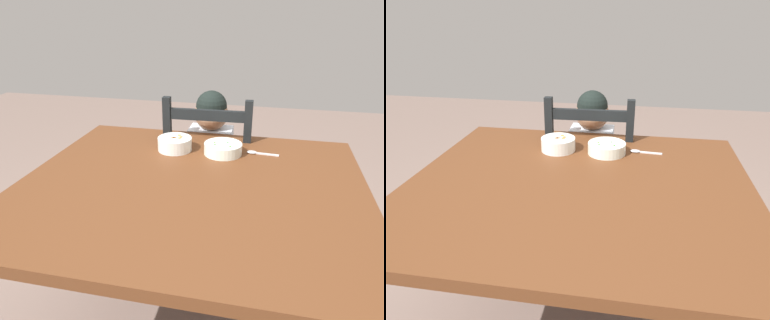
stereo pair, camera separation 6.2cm
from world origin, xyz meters
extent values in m
cube|color=brown|center=(0.00, 0.00, 0.76)|extent=(1.24, 1.09, 0.04)
cylinder|color=brown|center=(-0.54, 0.47, 0.37)|extent=(0.07, 0.07, 0.74)
cylinder|color=brown|center=(0.54, 0.47, 0.37)|extent=(0.07, 0.07, 0.74)
cube|color=black|center=(-0.03, 0.64, 0.45)|extent=(0.43, 0.43, 0.02)
cube|color=black|center=(0.15, 0.84, 0.22)|extent=(0.04, 0.04, 0.44)
cube|color=black|center=(-0.23, 0.83, 0.22)|extent=(0.04, 0.04, 0.44)
cube|color=black|center=(0.16, 0.46, 0.22)|extent=(0.04, 0.04, 0.44)
cube|color=black|center=(-0.22, 0.45, 0.22)|extent=(0.04, 0.04, 0.44)
cube|color=black|center=(0.16, 0.46, 0.72)|extent=(0.04, 0.04, 0.51)
cube|color=black|center=(-0.22, 0.45, 0.72)|extent=(0.04, 0.04, 0.51)
cube|color=black|center=(-0.03, 0.45, 0.90)|extent=(0.36, 0.04, 0.05)
cube|color=black|center=(-0.03, 0.45, 0.74)|extent=(0.36, 0.04, 0.05)
cube|color=silver|center=(-0.03, 0.61, 0.62)|extent=(0.22, 0.14, 0.32)
sphere|color=#A77859|center=(-0.03, 0.61, 0.86)|extent=(0.17, 0.17, 0.17)
sphere|color=black|center=(-0.03, 0.61, 0.90)|extent=(0.16, 0.16, 0.16)
cylinder|color=#3F4C72|center=(-0.09, 0.49, 0.23)|extent=(0.07, 0.07, 0.46)
cylinder|color=#3F4C72|center=(0.02, 0.49, 0.23)|extent=(0.07, 0.07, 0.46)
cylinder|color=silver|center=(-0.16, 0.51, 0.70)|extent=(0.06, 0.24, 0.13)
cylinder|color=silver|center=(0.10, 0.51, 0.70)|extent=(0.06, 0.24, 0.13)
cylinder|color=white|center=(0.07, 0.29, 0.80)|extent=(0.16, 0.16, 0.05)
cylinder|color=white|center=(0.07, 0.29, 0.78)|extent=(0.07, 0.07, 0.01)
cylinder|color=green|center=(0.07, 0.29, 0.81)|extent=(0.13, 0.13, 0.03)
sphere|color=green|center=(0.04, 0.27, 0.82)|extent=(0.01, 0.01, 0.01)
sphere|color=green|center=(0.09, 0.31, 0.82)|extent=(0.01, 0.01, 0.01)
sphere|color=green|center=(0.11, 0.27, 0.82)|extent=(0.01, 0.01, 0.01)
sphere|color=green|center=(0.04, 0.29, 0.82)|extent=(0.01, 0.01, 0.01)
cylinder|color=white|center=(-0.14, 0.29, 0.81)|extent=(0.15, 0.15, 0.06)
cylinder|color=white|center=(-0.14, 0.29, 0.78)|extent=(0.07, 0.07, 0.01)
cylinder|color=orange|center=(-0.14, 0.29, 0.81)|extent=(0.12, 0.12, 0.03)
cube|color=orange|center=(-0.14, 0.29, 0.83)|extent=(0.02, 0.02, 0.01)
cube|color=orange|center=(-0.12, 0.29, 0.83)|extent=(0.02, 0.02, 0.01)
cube|color=orange|center=(-0.15, 0.29, 0.83)|extent=(0.02, 0.02, 0.01)
cube|color=orange|center=(-0.13, 0.33, 0.83)|extent=(0.02, 0.02, 0.01)
cube|color=orange|center=(-0.11, 0.31, 0.83)|extent=(0.02, 0.02, 0.01)
cube|color=silver|center=(0.26, 0.32, 0.78)|extent=(0.10, 0.02, 0.00)
ellipsoid|color=silver|center=(0.19, 0.33, 0.78)|extent=(0.05, 0.03, 0.01)
camera|label=1|loc=(0.26, -1.14, 1.38)|focal=34.08mm
camera|label=2|loc=(0.20, -1.15, 1.38)|focal=34.08mm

